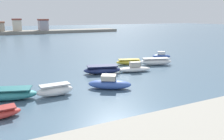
% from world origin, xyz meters
% --- Properties ---
extents(ground_plane, '(400.00, 400.00, 0.00)m').
position_xyz_m(ground_plane, '(0.00, 0.00, 0.00)').
color(ground_plane, '#476075').
extents(moored_boat_1, '(5.86, 3.67, 1.13)m').
position_xyz_m(moored_boat_1, '(-9.41, 10.57, 0.55)').
color(moored_boat_1, teal).
rests_on(moored_boat_1, ground).
extents(moored_boat_2, '(3.73, 1.49, 1.20)m').
position_xyz_m(moored_boat_2, '(-5.06, 9.65, 0.58)').
color(moored_boat_2, white).
rests_on(moored_boat_2, ground).
extents(moored_boat_3, '(4.95, 4.02, 1.58)m').
position_xyz_m(moored_boat_3, '(0.89, 9.23, 0.61)').
color(moored_boat_3, '#3856A8').
rests_on(moored_boat_3, ground).
extents(moored_boat_4, '(5.60, 3.40, 1.17)m').
position_xyz_m(moored_boat_4, '(3.09, 15.95, 0.56)').
color(moored_boat_4, navy).
rests_on(moored_boat_4, ground).
extents(moored_boat_5, '(5.31, 2.66, 1.46)m').
position_xyz_m(moored_boat_5, '(7.60, 14.83, 0.48)').
color(moored_boat_5, white).
rests_on(moored_boat_5, ground).
extents(moored_boat_6, '(4.56, 2.76, 0.90)m').
position_xyz_m(moored_boat_6, '(9.72, 19.71, 0.43)').
color(moored_boat_6, yellow).
rests_on(moored_boat_6, ground).
extents(moored_boat_7, '(5.68, 3.33, 1.16)m').
position_xyz_m(moored_boat_7, '(13.44, 17.33, 0.56)').
color(moored_boat_7, white).
rests_on(moored_boat_7, ground).
extents(moored_boat_8, '(3.54, 2.80, 1.31)m').
position_xyz_m(moored_boat_8, '(18.36, 22.00, 0.49)').
color(moored_boat_8, '#3856A8').
rests_on(moored_boat_8, ground).
extents(distant_shoreline, '(97.13, 10.74, 7.17)m').
position_xyz_m(distant_shoreline, '(-3.17, 102.14, 1.73)').
color(distant_shoreline, gray).
rests_on(distant_shoreline, ground).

